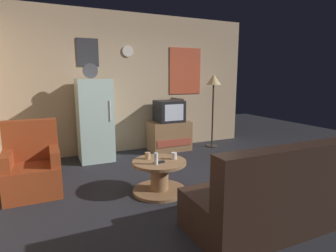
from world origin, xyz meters
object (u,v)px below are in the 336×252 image
remote_control (159,162)px  couch (273,199)px  crt_tv (169,111)px  mug_ceramic_tan (148,156)px  mug_ceramic_white (174,156)px  fridge (95,120)px  armchair (33,168)px  tv_stand (169,136)px  standing_lamp (214,85)px  coffee_table (159,176)px  wine_glass (156,159)px

remote_control → couch: size_ratio=0.09×
crt_tv → mug_ceramic_tan: 2.11m
crt_tv → mug_ceramic_white: size_ratio=6.00×
fridge → armchair: bearing=-131.6°
couch → tv_stand: bearing=84.4°
standing_lamp → coffee_table: (-2.02, -1.79, -1.14)m
coffee_table → mug_ceramic_tan: (-0.11, 0.15, 0.26)m
fridge → wine_glass: bearing=-78.0°
mug_ceramic_tan → couch: size_ratio=0.05×
fridge → armchair: (-1.03, -1.16, -0.42)m
mug_ceramic_white → couch: (0.49, -1.29, -0.17)m
crt_tv → standing_lamp: bearing=-6.6°
coffee_table → mug_ceramic_white: (0.21, -0.00, 0.26)m
coffee_table → wine_glass: size_ratio=4.80×
remote_control → crt_tv: bearing=52.5°
coffee_table → mug_ceramic_tan: 0.32m
fridge → crt_tv: 1.53m
couch → remote_control: bearing=121.7°
standing_lamp → remote_control: bearing=-137.7°
mug_ceramic_tan → armchair: bearing=159.2°
standing_lamp → coffee_table: bearing=-138.5°
crt_tv → mug_ceramic_tan: (-1.13, -1.75, -0.35)m
fridge → mug_ceramic_white: 2.01m
standing_lamp → wine_glass: 2.97m
mug_ceramic_tan → couch: bearing=-60.6°
tv_stand → couch: size_ratio=0.49×
fridge → armchair: fridge is taller
armchair → wine_glass: bearing=-29.1°
mug_ceramic_white → remote_control: (-0.25, -0.08, -0.03)m
wine_glass → couch: couch is taller
mug_ceramic_white → mug_ceramic_tan: same height
fridge → couch: size_ratio=1.04×
crt_tv → standing_lamp: 1.14m
coffee_table → remote_control: remote_control is taller
mug_ceramic_white → remote_control: mug_ceramic_white is taller
fridge → mug_ceramic_white: (0.73, -1.86, -0.27)m
coffee_table → mug_ceramic_white: mug_ceramic_white is taller
fridge → tv_stand: (1.53, 0.05, -0.45)m
coffee_table → mug_ceramic_white: bearing=-0.8°
coffee_table → couch: 1.48m
mug_ceramic_white → remote_control: size_ratio=0.60×
crt_tv → mug_ceramic_white: (-0.80, -1.91, -0.35)m
mug_ceramic_tan → remote_control: (0.07, -0.24, -0.03)m
armchair → couch: 3.00m
standing_lamp → crt_tv: bearing=173.4°
remote_control → coffee_table: bearing=56.3°
crt_tv → mug_ceramic_tan: bearing=-122.7°
armchair → tv_stand: bearing=25.3°
wine_glass → armchair: 1.67m
tv_stand → coffee_table: size_ratio=1.17×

